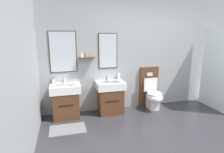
% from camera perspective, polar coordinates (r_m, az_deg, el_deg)
% --- Properties ---
extents(ground_plane, '(6.42, 4.98, 0.10)m').
position_cam_1_polar(ground_plane, '(3.59, 22.51, -18.85)').
color(ground_plane, '#2D2D33').
rests_on(ground_plane, ground).
extents(wall_back, '(5.22, 0.27, 2.66)m').
position_cam_1_polar(wall_back, '(4.66, 9.98, 7.06)').
color(wall_back, '#999EA3').
rests_on(wall_back, ground).
extents(wall_left, '(0.12, 3.78, 2.66)m').
position_cam_1_polar(wall_left, '(2.48, -27.90, 0.94)').
color(wall_left, '#999EA3').
rests_on(wall_left, ground).
extents(bath_mat, '(0.68, 0.44, 0.01)m').
position_cam_1_polar(bath_mat, '(3.79, -13.45, -15.49)').
color(bath_mat, slate).
rests_on(bath_mat, ground).
extents(vanity_sink_left, '(0.63, 0.48, 0.74)m').
position_cam_1_polar(vanity_sink_left, '(4.18, -14.01, -7.07)').
color(vanity_sink_left, '#56331E').
rests_on(vanity_sink_left, ground).
extents(tap_on_left_sink, '(0.03, 0.13, 0.11)m').
position_cam_1_polar(tap_on_left_sink, '(4.23, -14.37, -0.91)').
color(tap_on_left_sink, silver).
rests_on(tap_on_left_sink, vanity_sink_left).
extents(vanity_sink_right, '(0.63, 0.48, 0.74)m').
position_cam_1_polar(vanity_sink_right, '(4.30, -0.57, -6.10)').
color(vanity_sink_right, '#56331E').
rests_on(vanity_sink_right, ground).
extents(tap_on_right_sink, '(0.03, 0.13, 0.11)m').
position_cam_1_polar(tap_on_right_sink, '(4.35, -1.16, -0.13)').
color(tap_on_right_sink, silver).
rests_on(tap_on_right_sink, vanity_sink_right).
extents(toilet, '(0.48, 0.62, 1.00)m').
position_cam_1_polar(toilet, '(4.67, 12.03, -5.02)').
color(toilet, '#56331E').
rests_on(toilet, ground).
extents(toothbrush_cup, '(0.07, 0.07, 0.21)m').
position_cam_1_polar(toothbrush_cup, '(4.22, -17.57, -1.27)').
color(toothbrush_cup, silver).
rests_on(toothbrush_cup, vanity_sink_left).
extents(soap_dispenser, '(0.06, 0.06, 0.18)m').
position_cam_1_polar(soap_dispenser, '(4.41, 1.96, 0.14)').
color(soap_dispenser, white).
rests_on(soap_dispenser, vanity_sink_right).
extents(shower_tray, '(0.95, 0.94, 1.95)m').
position_cam_1_polar(shower_tray, '(5.38, 30.97, -3.86)').
color(shower_tray, white).
rests_on(shower_tray, ground).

